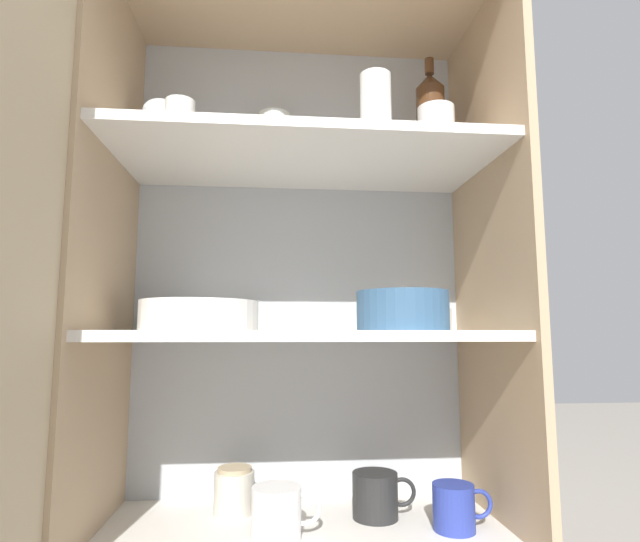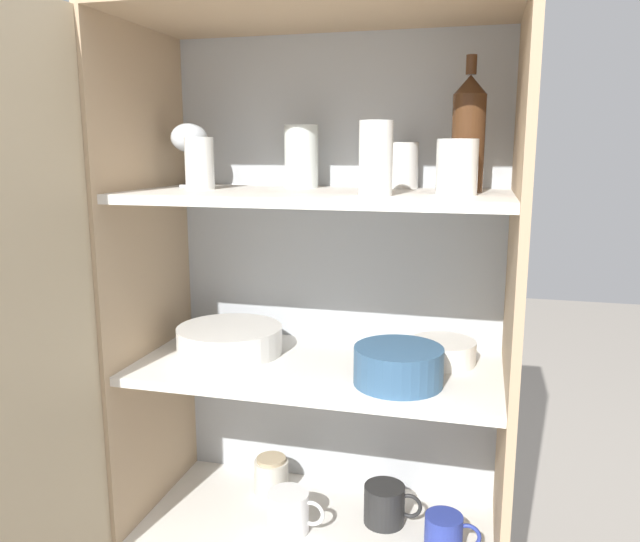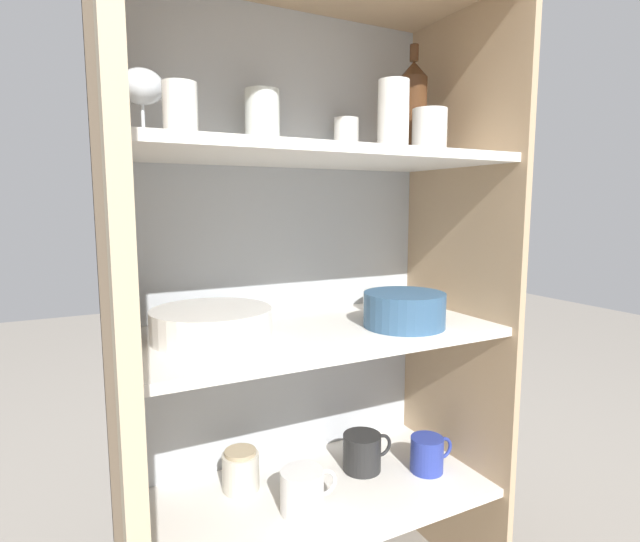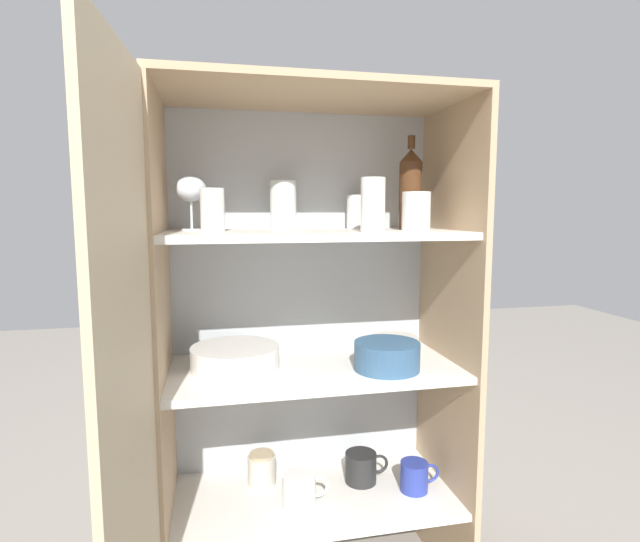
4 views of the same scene
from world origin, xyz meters
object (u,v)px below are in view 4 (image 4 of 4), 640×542
Objects in this scene: wine_bottle at (410,189)px; storage_jar at (262,468)px; plate_stack_white at (235,357)px; serving_bowl_small at (394,343)px; coffee_mug_primary at (415,476)px; mixing_bowl_large at (387,355)px.

wine_bottle reaches higher than storage_jar.
plate_stack_white reaches higher than serving_bowl_small.
serving_bowl_small is 1.24× the size of coffee_mug_primary.
coffee_mug_primary is (0.52, -0.07, -0.38)m from plate_stack_white.
mixing_bowl_large reaches higher than coffee_mug_primary.
wine_bottle reaches higher than plate_stack_white.
storage_jar reaches higher than coffee_mug_primary.
serving_bowl_small is at bearing 63.37° from mixing_bowl_large.
mixing_bowl_large is at bearing -130.12° from wine_bottle.
serving_bowl_small is at bearing 102.24° from coffee_mug_primary.
wine_bottle is at bearing 84.85° from coffee_mug_primary.
plate_stack_white is 2.59× the size of storage_jar.
storage_jar is at bearing 162.82° from coffee_mug_primary.
storage_jar is at bearing 176.10° from wine_bottle.
wine_bottle is 1.83× the size of serving_bowl_small.
wine_bottle is 0.86m from coffee_mug_primary.
mixing_bowl_large is (0.41, -0.10, 0.01)m from plate_stack_white.
serving_bowl_small is at bearing -1.56° from storage_jar.
coffee_mug_primary is at bearing -17.18° from storage_jar.
storage_jar is at bearing 41.10° from plate_stack_white.
plate_stack_white reaches higher than storage_jar.
plate_stack_white is (-0.53, -0.04, -0.48)m from wine_bottle.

